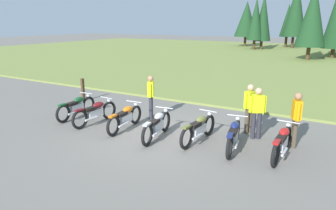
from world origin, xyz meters
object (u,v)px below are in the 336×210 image
Objects in this scene: rider_in_hivis_vest at (250,106)px; rider_with_back_turned at (296,117)px; motorcycle_orange at (125,117)px; motorcycle_silver at (157,125)px; motorcycle_navy at (234,135)px; rider_checking_bike at (151,94)px; motorcycle_red at (282,142)px; motorcycle_maroon at (95,112)px; motorcycle_british_green at (77,107)px; trail_marker_post at (83,90)px; rider_near_row_end at (257,110)px; motorcycle_olive at (199,128)px.

rider_with_back_turned is at bearing -18.85° from rider_in_hivis_vest.
motorcycle_orange is 1.39m from motorcycle_silver.
rider_checking_bike is (-3.73, 1.30, 0.51)m from motorcycle_navy.
rider_checking_bike is at bearing 128.36° from motorcycle_silver.
motorcycle_orange is at bearing -175.86° from motorcycle_red.
motorcycle_british_green is at bearing 170.66° from motorcycle_maroon.
rider_with_back_turned is at bearing 8.45° from motorcycle_british_green.
rider_in_hivis_vest is 7.98m from trail_marker_post.
rider_near_row_end is (4.08, -0.13, 0.00)m from rider_checking_bike.
trail_marker_post is at bearing 166.33° from motorcycle_navy.
motorcycle_british_green and motorcycle_navy have the same top height.
rider_with_back_turned is at bearing 20.07° from motorcycle_silver.
motorcycle_olive is at bearing -125.77° from rider_in_hivis_vest.
trail_marker_post reaches higher than motorcycle_orange.
rider_with_back_turned reaches higher than motorcycle_british_green.
rider_with_back_turned is at bearing 13.73° from motorcycle_orange.
motorcycle_silver is 1.25× the size of rider_with_back_turned.
motorcycle_silver is at bearing -51.64° from rider_checking_bike.
motorcycle_silver is 3.13m from rider_in_hivis_vest.
rider_in_hivis_vest reaches higher than motorcycle_orange.
motorcycle_olive is 1.98m from rider_in_hivis_vest.
motorcycle_olive is 2.94m from rider_checking_bike.
motorcycle_british_green is at bearing -169.27° from rider_near_row_end.
motorcycle_silver is at bearing -171.50° from motorcycle_navy.
rider_in_hivis_vest reaches higher than motorcycle_british_green.
motorcycle_navy is (1.13, -0.03, 0.00)m from motorcycle_olive.
motorcycle_orange is at bearing 174.39° from motorcycle_silver.
motorcycle_red is 1.96× the size of trail_marker_post.
motorcycle_orange is at bearing -176.61° from motorcycle_navy.
trail_marker_post is (-8.32, 0.77, -0.41)m from rider_near_row_end.
motorcycle_maroon is at bearing -37.91° from trail_marker_post.
motorcycle_maroon is at bearing -9.34° from motorcycle_british_green.
motorcycle_british_green is 2.95m from rider_checking_bike.
motorcycle_olive is 1.26× the size of rider_checking_bike.
motorcycle_british_green is 1.00× the size of motorcycle_maroon.
rider_near_row_end reaches higher than motorcycle_british_green.
motorcycle_maroon is at bearing -160.02° from rider_in_hivis_vest.
motorcycle_navy is 1.32m from rider_near_row_end.
rider_in_hivis_vest reaches higher than trail_marker_post.
motorcycle_british_green is at bearing -179.20° from motorcycle_navy.
motorcycle_red is (2.45, 0.12, 0.00)m from motorcycle_olive.
rider_near_row_end and rider_in_hivis_vest have the same top height.
motorcycle_red is (5.11, 0.37, 0.00)m from motorcycle_orange.
rider_with_back_turned is (5.23, -0.24, 0.00)m from rider_checking_bike.
motorcycle_british_green is 1.17m from motorcycle_maroon.
rider_checking_bike is 5.23m from rider_with_back_turned.
rider_checking_bike is 1.00× the size of rider_with_back_turned.
rider_checking_bike is 3.73m from rider_in_hivis_vest.
motorcycle_orange is 1.26× the size of rider_checking_bike.
rider_in_hivis_vest is (-1.51, 0.52, 0.00)m from rider_with_back_turned.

